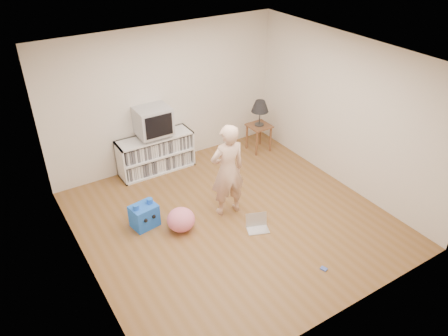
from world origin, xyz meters
name	(u,v)px	position (x,y,z in m)	size (l,w,h in m)	color
ground	(232,219)	(0.00, 0.00, 0.00)	(4.50, 4.50, 0.00)	brown
walls	(233,148)	(0.00, 0.00, 1.30)	(4.52, 4.52, 2.60)	silver
ceiling	(234,59)	(0.00, 0.00, 2.60)	(4.50, 4.50, 0.01)	white
media_unit	(155,153)	(-0.38, 2.04, 0.35)	(1.40, 0.45, 0.70)	white
dvd_deck	(154,135)	(-0.38, 2.02, 0.73)	(0.45, 0.35, 0.07)	gray
crt_tv	(153,121)	(-0.38, 2.02, 1.02)	(0.60, 0.53, 0.50)	#A9A9AE
side_table	(259,131)	(1.70, 1.65, 0.42)	(0.42, 0.42, 0.55)	brown
table_lamp	(260,107)	(1.70, 1.65, 0.94)	(0.34, 0.34, 0.52)	#333333
person	(228,171)	(0.05, 0.22, 0.78)	(0.57, 0.37, 1.56)	beige
laptop	(257,225)	(0.21, -0.38, 0.06)	(0.40, 0.37, 0.23)	silver
playing_cards	(324,269)	(0.46, -1.60, 0.01)	(0.07, 0.09, 0.02)	#4A63C6
plush_blue	(144,215)	(-1.23, 0.60, 0.19)	(0.44, 0.38, 0.45)	blue
plush_pink	(181,220)	(-0.80, 0.21, 0.18)	(0.43, 0.43, 0.37)	pink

